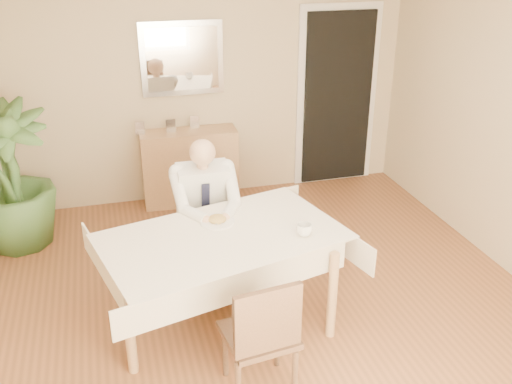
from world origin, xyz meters
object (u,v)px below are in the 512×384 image
object	(u,v)px
chair_near	(262,334)
sideboard	(190,167)
seated_man	(207,208)
potted_palm	(11,178)
chair_far	(202,219)
dining_table	(223,246)
coffee_mug	(304,230)

from	to	relation	value
chair_near	sideboard	world-z (taller)	chair_near
chair_near	seated_man	size ratio (longest dim) A/B	0.72
potted_palm	chair_far	bearing A→B (deg)	-27.27
chair_far	dining_table	bearing A→B (deg)	-87.99
dining_table	chair_near	xyz separation A→B (m)	(0.06, -0.84, -0.16)
chair_far	sideboard	size ratio (longest dim) A/B	0.80
dining_table	sideboard	world-z (taller)	sideboard
seated_man	potted_palm	world-z (taller)	potted_palm
chair_far	seated_man	xyz separation A→B (m)	(-0.00, -0.28, 0.23)
chair_far	potted_palm	distance (m)	1.83
dining_table	coffee_mug	distance (m)	0.60
chair_near	potted_palm	distance (m)	3.04
potted_palm	chair_near	bearing A→B (deg)	-56.66
chair_near	sideboard	bearing A→B (deg)	81.79
chair_far	chair_near	world-z (taller)	chair_near
potted_palm	dining_table	bearing A→B (deg)	-46.61
seated_man	sideboard	distance (m)	1.65
dining_table	seated_man	xyz separation A→B (m)	(0.00, 0.59, 0.02)
sideboard	coffee_mug	bearing A→B (deg)	-77.29
chair_near	potted_palm	bearing A→B (deg)	116.24
dining_table	coffee_mug	size ratio (longest dim) A/B	17.23
chair_far	coffee_mug	distance (m)	1.22
chair_near	potted_palm	size ratio (longest dim) A/B	0.65
chair_far	coffee_mug	world-z (taller)	coffee_mug
dining_table	seated_man	bearing A→B (deg)	75.92
coffee_mug	seated_man	bearing A→B (deg)	127.07
dining_table	sideboard	bearing A→B (deg)	72.84
sideboard	potted_palm	bearing A→B (deg)	-161.54
chair_far	coffee_mug	bearing A→B (deg)	-59.18
chair_near	coffee_mug	world-z (taller)	chair_near
chair_far	sideboard	distance (m)	1.35
dining_table	seated_man	size ratio (longest dim) A/B	1.57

